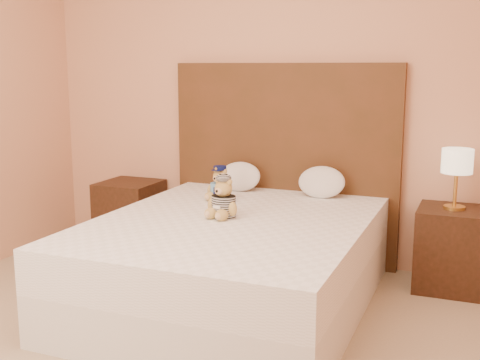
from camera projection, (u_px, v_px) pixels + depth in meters
name	position (u px, v px, depth m)	size (l,w,h in m)	color
bed	(233.00, 262.00, 3.75)	(1.60, 2.00, 0.55)	white
headboard	(284.00, 163.00, 4.58)	(1.75, 0.08, 1.50)	#542F19
nightstand_left	(130.00, 215.00, 4.94)	(0.45, 0.45, 0.55)	#3D1F13
nightstand_right	(451.00, 249.00, 4.01)	(0.45, 0.45, 0.55)	#3D1F13
lamp	(457.00, 164.00, 3.90)	(0.20, 0.20, 0.40)	gold
teddy_police	(220.00, 183.00, 4.21)	(0.21, 0.20, 0.24)	tan
teddy_prisoner	(224.00, 197.00, 3.71)	(0.23, 0.22, 0.25)	tan
pillow_left	(240.00, 175.00, 4.54)	(0.33, 0.21, 0.23)	white
pillow_right	(322.00, 181.00, 4.30)	(0.34, 0.22, 0.24)	white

